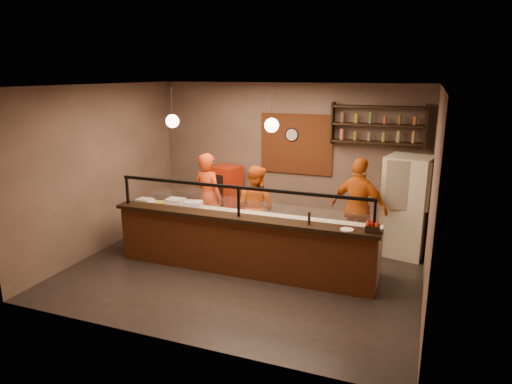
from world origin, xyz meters
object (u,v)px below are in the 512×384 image
at_px(cook_left, 208,198).
at_px(condiment_caddy, 372,229).
at_px(red_cooler, 227,195).
at_px(pizza_dough, 284,222).
at_px(fridge, 406,206).
at_px(cook_mid, 256,207).
at_px(cook_right, 359,208).
at_px(pepper_mill, 309,218).
at_px(wall_clock, 292,135).

xyz_separation_m(cook_left, condiment_caddy, (3.42, -1.31, 0.19)).
height_order(red_cooler, pizza_dough, red_cooler).
relative_size(red_cooler, pizza_dough, 3.00).
bearing_deg(cook_left, red_cooler, -68.56).
distance_m(fridge, condiment_caddy, 2.04).
distance_m(fridge, red_cooler, 3.97).
bearing_deg(cook_mid, pizza_dough, 154.53).
relative_size(cook_right, pepper_mill, 9.55).
distance_m(cook_right, pepper_mill, 1.68).
distance_m(cook_left, red_cooler, 1.19).
bearing_deg(wall_clock, pizza_dough, -76.33).
distance_m(wall_clock, condiment_caddy, 3.61).
distance_m(cook_right, fridge, 0.93).
bearing_deg(pizza_dough, red_cooler, 134.81).
xyz_separation_m(fridge, condiment_caddy, (-0.40, -2.00, 0.16)).
height_order(cook_left, fridge, fridge).
bearing_deg(cook_mid, wall_clock, -81.04).
bearing_deg(pepper_mill, cook_left, 152.15).
relative_size(pizza_dough, pepper_mill, 2.28).
bearing_deg(wall_clock, red_cooler, -167.80).
bearing_deg(wall_clock, cook_mid, -101.02).
bearing_deg(cook_right, cook_mid, 24.93).
distance_m(cook_left, cook_mid, 1.04).
bearing_deg(pizza_dough, cook_right, 45.89).
bearing_deg(wall_clock, cook_right, -35.35).
bearing_deg(wall_clock, cook_left, -131.99).
bearing_deg(condiment_caddy, pizza_dough, 163.65).
bearing_deg(fridge, condiment_caddy, -88.57).
bearing_deg(cook_left, condiment_caddy, 174.96).
height_order(cook_mid, pepper_mill, cook_mid).
height_order(wall_clock, red_cooler, wall_clock).
height_order(cook_right, fridge, fridge).
bearing_deg(cook_mid, pepper_mill, 157.17).
bearing_deg(cook_mid, condiment_caddy, 171.15).
distance_m(cook_left, condiment_caddy, 3.67).
bearing_deg(fridge, pizza_dough, -128.59).
distance_m(wall_clock, pepper_mill, 3.11).
xyz_separation_m(fridge, pizza_dough, (-1.94, -1.55, -0.05)).
height_order(cook_mid, condiment_caddy, cook_mid).
distance_m(cook_right, condiment_caddy, 1.65).
distance_m(cook_mid, pizza_dough, 1.21).
relative_size(cook_left, cook_mid, 1.11).
relative_size(fridge, red_cooler, 1.41).
bearing_deg(pizza_dough, fridge, 38.66).
height_order(cook_mid, cook_right, cook_right).
relative_size(wall_clock, cook_left, 0.16).
distance_m(wall_clock, pizza_dough, 2.67).
bearing_deg(fridge, pepper_mill, -112.37).
distance_m(cook_left, pepper_mill, 2.76).
distance_m(wall_clock, red_cooler, 2.04).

